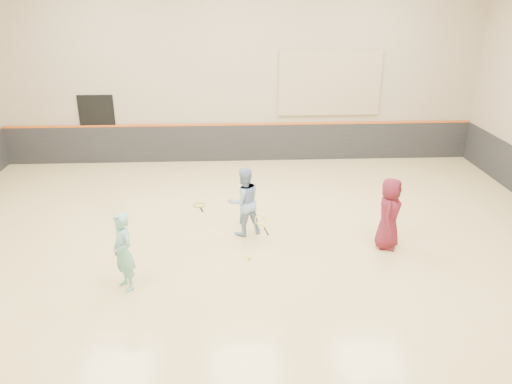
{
  "coord_description": "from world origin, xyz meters",
  "views": [
    {
      "loc": [
        -0.3,
        -9.59,
        5.24
      ],
      "look_at": [
        0.21,
        0.4,
        1.15
      ],
      "focal_mm": 35.0,
      "sensor_mm": 36.0,
      "label": 1
    }
  ],
  "objects_px": {
    "girl": "(123,252)",
    "young_man": "(389,213)",
    "instructor": "(244,201)",
    "spare_racket": "(199,205)"
  },
  "relations": [
    {
      "from": "spare_racket",
      "to": "girl",
      "type": "bearing_deg",
      "value": -106.81
    },
    {
      "from": "girl",
      "to": "instructor",
      "type": "relative_size",
      "value": 0.95
    },
    {
      "from": "instructor",
      "to": "young_man",
      "type": "bearing_deg",
      "value": 144.29
    },
    {
      "from": "girl",
      "to": "spare_racket",
      "type": "height_order",
      "value": "girl"
    },
    {
      "from": "young_man",
      "to": "girl",
      "type": "bearing_deg",
      "value": 129.43
    },
    {
      "from": "instructor",
      "to": "girl",
      "type": "bearing_deg",
      "value": 21.81
    },
    {
      "from": "instructor",
      "to": "young_man",
      "type": "xyz_separation_m",
      "value": [
        3.08,
        -0.78,
        -0.01
      ]
    },
    {
      "from": "young_man",
      "to": "spare_racket",
      "type": "distance_m",
      "value": 4.92
    },
    {
      "from": "girl",
      "to": "young_man",
      "type": "xyz_separation_m",
      "value": [
        5.36,
        1.36,
        0.03
      ]
    },
    {
      "from": "girl",
      "to": "instructor",
      "type": "bearing_deg",
      "value": 96.94
    }
  ]
}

